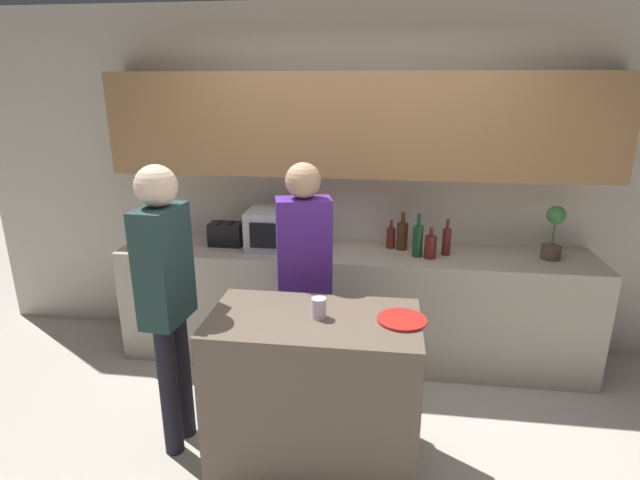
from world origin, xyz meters
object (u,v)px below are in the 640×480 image
object	(u,v)px
potted_plant	(554,233)
bottle_0	(391,237)
microwave	(282,229)
bottle_2	(418,240)
person_center	(304,268)
bottle_1	(402,235)
bottle_3	(430,247)
person_left	(166,288)
bottle_4	(446,241)
cup_0	(319,308)
plate_on_island	(402,320)
toaster	(226,234)

from	to	relation	value
potted_plant	bottle_0	size ratio (longest dim) A/B	1.77
microwave	bottle_2	world-z (taller)	bottle_2
bottle_2	person_center	world-z (taller)	person_center
bottle_1	bottle_2	xyz separation A→B (m)	(0.11, -0.15, 0.01)
bottle_3	microwave	bearing A→B (deg)	174.96
microwave	bottle_3	bearing A→B (deg)	-5.04
microwave	person_left	xyz separation A→B (m)	(-0.42, -1.18, -0.02)
bottle_4	cup_0	distance (m)	1.47
bottle_2	plate_on_island	world-z (taller)	bottle_2
plate_on_island	cup_0	world-z (taller)	cup_0
potted_plant	plate_on_island	bearing A→B (deg)	-131.60
toaster	cup_0	xyz separation A→B (m)	(0.90, -1.25, 0.01)
bottle_3	cup_0	xyz separation A→B (m)	(-0.66, -1.15, 0.01)
toaster	bottle_2	xyz separation A→B (m)	(1.48, -0.07, 0.03)
bottle_2	microwave	bearing A→B (deg)	175.96
potted_plant	cup_0	xyz separation A→B (m)	(-1.53, -1.25, -0.10)
cup_0	person_center	bearing A→B (deg)	106.90
plate_on_island	potted_plant	bearing A→B (deg)	48.40
bottle_1	bottle_3	xyz separation A→B (m)	(0.20, -0.18, -0.02)
bottle_0	bottle_2	bearing A→B (deg)	-41.87
bottle_0	bottle_1	size ratio (longest dim) A/B	0.77
bottle_0	cup_0	distance (m)	1.40
plate_on_island	cup_0	bearing A→B (deg)	-178.16
bottle_1	cup_0	xyz separation A→B (m)	(-0.46, -1.33, -0.01)
toaster	cup_0	size ratio (longest dim) A/B	2.37
toaster	bottle_2	world-z (taller)	bottle_2
person_left	bottle_2	bearing A→B (deg)	132.20
cup_0	person_center	xyz separation A→B (m)	(-0.17, 0.57, 0.00)
person_left	microwave	bearing A→B (deg)	165.24
microwave	cup_0	size ratio (longest dim) A/B	4.74
potted_plant	person_left	world-z (taller)	person_left
microwave	person_center	xyz separation A→B (m)	(0.28, -0.68, -0.05)
microwave	bottle_0	world-z (taller)	microwave
microwave	cup_0	world-z (taller)	microwave
bottle_4	plate_on_island	size ratio (longest dim) A/B	1.06
microwave	potted_plant	distance (m)	1.99
toaster	microwave	bearing A→B (deg)	-0.20
potted_plant	person_center	distance (m)	1.84
microwave	bottle_4	size ratio (longest dim) A/B	1.89
bottle_0	bottle_2	xyz separation A→B (m)	(0.19, -0.17, 0.04)
toaster	person_left	bearing A→B (deg)	-88.32
plate_on_island	person_left	world-z (taller)	person_left
bottle_1	person_center	xyz separation A→B (m)	(-0.64, -0.76, -0.01)
potted_plant	bottle_1	bearing A→B (deg)	175.91
bottle_2	cup_0	size ratio (longest dim) A/B	2.93
toaster	person_center	bearing A→B (deg)	-43.02
bottle_2	cup_0	world-z (taller)	bottle_2
bottle_3	plate_on_island	world-z (taller)	bottle_3
potted_plant	bottle_2	world-z (taller)	potted_plant
potted_plant	bottle_0	world-z (taller)	potted_plant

